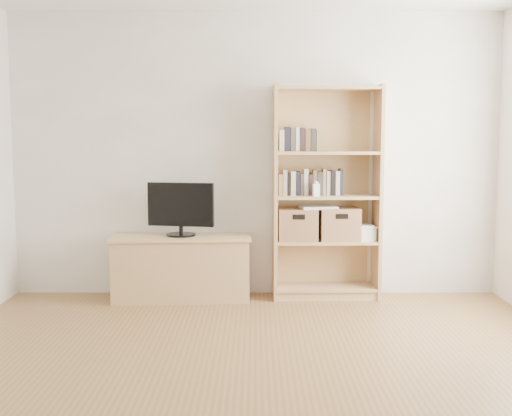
{
  "coord_description": "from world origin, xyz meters",
  "views": [
    {
      "loc": [
        0.0,
        -3.45,
        1.47
      ],
      "look_at": [
        0.0,
        1.9,
        0.87
      ],
      "focal_mm": 45.0,
      "sensor_mm": 36.0,
      "label": 1
    }
  ],
  "objects_px": {
    "baby_monitor": "(316,190)",
    "basket_left": "(298,224)",
    "basket_right": "(339,224)",
    "television": "(181,209)",
    "laptop": "(318,207)",
    "bookshelf": "(326,193)",
    "tv_stand": "(182,269)"
  },
  "relations": [
    {
      "from": "basket_right",
      "to": "laptop",
      "type": "height_order",
      "value": "laptop"
    },
    {
      "from": "television",
      "to": "bookshelf",
      "type": "bearing_deg",
      "value": 13.09
    },
    {
      "from": "baby_monitor",
      "to": "basket_right",
      "type": "relative_size",
      "value": 0.31
    },
    {
      "from": "tv_stand",
      "to": "laptop",
      "type": "bearing_deg",
      "value": -1.7
    },
    {
      "from": "baby_monitor",
      "to": "laptop",
      "type": "xyz_separation_m",
      "value": [
        0.03,
        0.09,
        -0.16
      ]
    },
    {
      "from": "bookshelf",
      "to": "basket_right",
      "type": "xyz_separation_m",
      "value": [
        0.12,
        -0.0,
        -0.28
      ]
    },
    {
      "from": "bookshelf",
      "to": "television",
      "type": "height_order",
      "value": "bookshelf"
    },
    {
      "from": "tv_stand",
      "to": "baby_monitor",
      "type": "xyz_separation_m",
      "value": [
        1.21,
        -0.05,
        0.72
      ]
    },
    {
      "from": "television",
      "to": "tv_stand",
      "type": "bearing_deg",
      "value": 0.0
    },
    {
      "from": "tv_stand",
      "to": "laptop",
      "type": "height_order",
      "value": "laptop"
    },
    {
      "from": "bookshelf",
      "to": "baby_monitor",
      "type": "distance_m",
      "value": 0.16
    },
    {
      "from": "television",
      "to": "basket_left",
      "type": "height_order",
      "value": "television"
    },
    {
      "from": "laptop",
      "to": "baby_monitor",
      "type": "bearing_deg",
      "value": -117.54
    },
    {
      "from": "television",
      "to": "basket_right",
      "type": "xyz_separation_m",
      "value": [
        1.43,
        0.05,
        -0.14
      ]
    },
    {
      "from": "television",
      "to": "basket_left",
      "type": "distance_m",
      "value": 1.07
    },
    {
      "from": "television",
      "to": "basket_left",
      "type": "xyz_separation_m",
      "value": [
        1.06,
        0.04,
        -0.14
      ]
    },
    {
      "from": "basket_left",
      "to": "laptop",
      "type": "relative_size",
      "value": 1.09
    },
    {
      "from": "television",
      "to": "laptop",
      "type": "bearing_deg",
      "value": 12.09
    },
    {
      "from": "basket_left",
      "to": "basket_right",
      "type": "distance_m",
      "value": 0.38
    },
    {
      "from": "bookshelf",
      "to": "laptop",
      "type": "distance_m",
      "value": 0.15
    },
    {
      "from": "bookshelf",
      "to": "laptop",
      "type": "bearing_deg",
      "value": -163.89
    },
    {
      "from": "baby_monitor",
      "to": "basket_right",
      "type": "xyz_separation_m",
      "value": [
        0.22,
        0.11,
        -0.32
      ]
    },
    {
      "from": "bookshelf",
      "to": "basket_left",
      "type": "bearing_deg",
      "value": -178.81
    },
    {
      "from": "basket_left",
      "to": "laptop",
      "type": "xyz_separation_m",
      "value": [
        0.18,
        -0.01,
        0.16
      ]
    },
    {
      "from": "television",
      "to": "basket_left",
      "type": "bearing_deg",
      "value": 12.99
    },
    {
      "from": "bookshelf",
      "to": "basket_left",
      "type": "distance_m",
      "value": 0.38
    },
    {
      "from": "baby_monitor",
      "to": "basket_left",
      "type": "distance_m",
      "value": 0.37
    },
    {
      "from": "basket_right",
      "to": "basket_left",
      "type": "bearing_deg",
      "value": 179.39
    },
    {
      "from": "bookshelf",
      "to": "laptop",
      "type": "relative_size",
      "value": 6.01
    },
    {
      "from": "basket_left",
      "to": "basket_right",
      "type": "xyz_separation_m",
      "value": [
        0.38,
        0.01,
        0.0
      ]
    },
    {
      "from": "bookshelf",
      "to": "baby_monitor",
      "type": "bearing_deg",
      "value": -135.0
    },
    {
      "from": "bookshelf",
      "to": "basket_right",
      "type": "height_order",
      "value": "bookshelf"
    }
  ]
}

